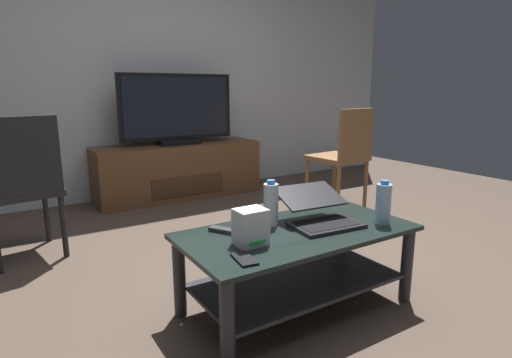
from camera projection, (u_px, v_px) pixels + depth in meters
name	position (u px, v px, depth m)	size (l,w,h in m)	color
ground_plane	(279.00, 277.00, 2.42)	(7.68, 7.68, 0.00)	#4C3D33
back_wall	(142.00, 56.00, 4.09)	(6.40, 0.12, 2.80)	silver
coffee_table	(297.00, 255.00, 2.03)	(1.14, 0.58, 0.41)	black
media_cabinet	(179.00, 170.00, 4.17)	(1.64, 0.48, 0.54)	brown
television	(177.00, 111.00, 4.03)	(1.14, 0.20, 0.68)	black
dining_chair	(344.00, 152.00, 3.70)	(0.48, 0.48, 0.91)	brown
side_chair	(21.00, 183.00, 2.56)	(0.51, 0.51, 0.92)	black
laptop	(319.00, 213.00, 2.08)	(0.37, 0.40, 0.17)	black
router_box	(251.00, 227.00, 1.79)	(0.13, 0.11, 0.16)	silver
water_bottle_near	(271.00, 204.00, 2.04)	(0.07, 0.07, 0.23)	silver
water_bottle_far	(383.00, 203.00, 2.07)	(0.08, 0.08, 0.22)	#99C6E5
cell_phone	(244.00, 259.00, 1.64)	(0.07, 0.14, 0.01)	black
tv_remote	(225.00, 230.00, 1.96)	(0.04, 0.16, 0.02)	#2D2D30
soundbar_remote	(249.00, 226.00, 2.02)	(0.04, 0.16, 0.02)	black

